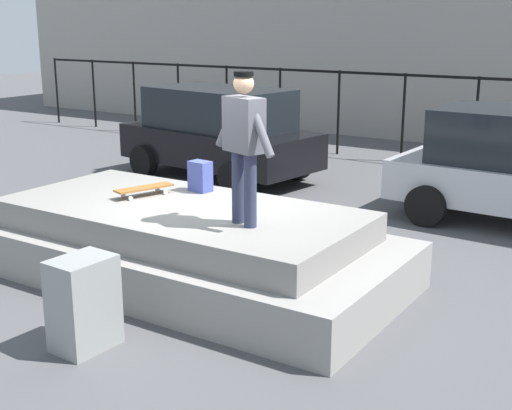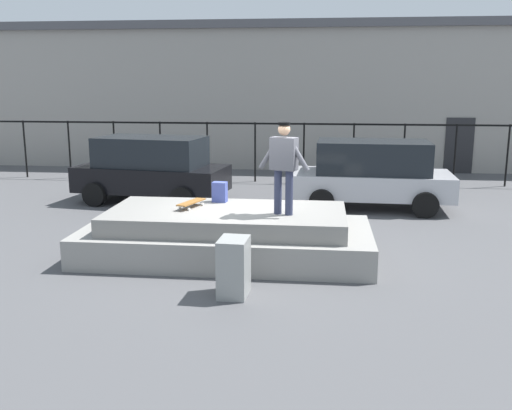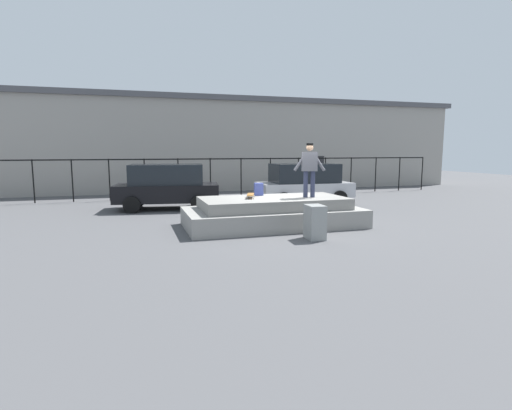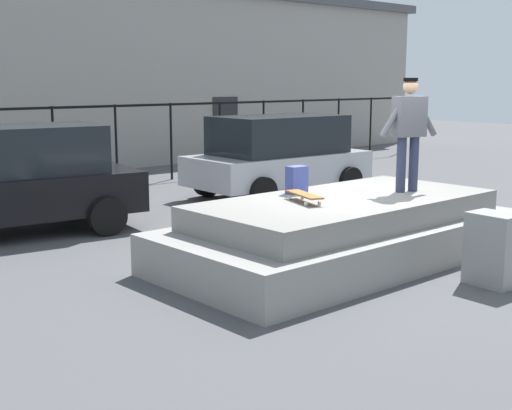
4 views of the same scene
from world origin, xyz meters
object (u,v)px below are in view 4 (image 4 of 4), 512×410
object	(u,v)px
car_silver_hatchback_mid	(279,154)
utility_box	(493,249)
car_black_hatchback_near	(13,178)
backpack	(297,180)
skateboard	(304,195)
skateboarder	(409,126)

from	to	relation	value
car_silver_hatchback_mid	utility_box	size ratio (longest dim) A/B	4.52
car_black_hatchback_near	utility_box	bearing A→B (deg)	-64.07
backpack	car_silver_hatchback_mid	xyz separation A→B (m)	(3.35, 3.92, -0.17)
car_black_hatchback_near	car_silver_hatchback_mid	world-z (taller)	car_black_hatchback_near
skateboard	car_black_hatchback_near	world-z (taller)	car_black_hatchback_near
skateboard	utility_box	size ratio (longest dim) A/B	0.87
skateboarder	backpack	size ratio (longest dim) A/B	4.14
backpack	utility_box	distance (m)	2.94
skateboard	utility_box	bearing A→B (deg)	-62.21
skateboarder	utility_box	size ratio (longest dim) A/B	1.82
skateboarder	car_silver_hatchback_mid	xyz separation A→B (m)	(2.00, 4.89, -0.94)
car_black_hatchback_near	car_silver_hatchback_mid	xyz separation A→B (m)	(5.95, -0.09, -0.01)
skateboarder	backpack	distance (m)	1.83
skateboard	utility_box	xyz separation A→B (m)	(1.15, -2.18, -0.54)
backpack	car_silver_hatchback_mid	world-z (taller)	car_silver_hatchback_mid
skateboard	backpack	size ratio (longest dim) A/B	1.98
skateboard	backpack	distance (m)	0.76
backpack	car_black_hatchback_near	size ratio (longest dim) A/B	0.09
skateboarder	utility_box	world-z (taller)	skateboarder
backpack	car_black_hatchback_near	bearing A→B (deg)	-50.32
skateboard	car_black_hatchback_near	bearing A→B (deg)	115.03
skateboarder	car_black_hatchback_near	xyz separation A→B (m)	(-3.95, 4.98, -0.93)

